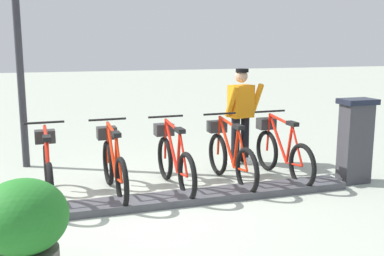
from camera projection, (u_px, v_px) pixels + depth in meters
name	position (u px, v px, depth m)	size (l,w,h in m)	color
ground_plane	(137.00, 207.00, 5.93)	(60.00, 60.00, 0.00)	#A6AF9D
dock_rail_base	(137.00, 203.00, 5.92)	(0.44, 6.04, 0.10)	#47474C
payment_kiosk	(355.00, 139.00, 6.87)	(0.36, 0.52, 1.28)	#38383D
bike_docked_0	(281.00, 151.00, 7.17)	(1.72, 0.54, 1.02)	black
bike_docked_1	(229.00, 155.00, 6.90)	(1.72, 0.54, 1.02)	black
bike_docked_2	(174.00, 159.00, 6.64)	(1.72, 0.54, 1.02)	black
bike_docked_3	(113.00, 164.00, 6.38)	(1.72, 0.54, 1.02)	black
bike_docked_4	(48.00, 169.00, 6.11)	(1.72, 0.54, 1.02)	black
worker_near_rack	(241.00, 112.00, 7.94)	(0.50, 0.67, 1.66)	white
lamp_post	(15.00, 1.00, 7.38)	(0.32, 0.32, 4.25)	#2D2D33
planter_bush	(24.00, 229.00, 3.87)	(0.76, 0.76, 0.97)	#59544C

